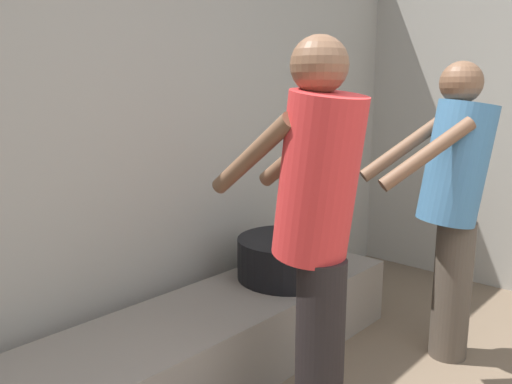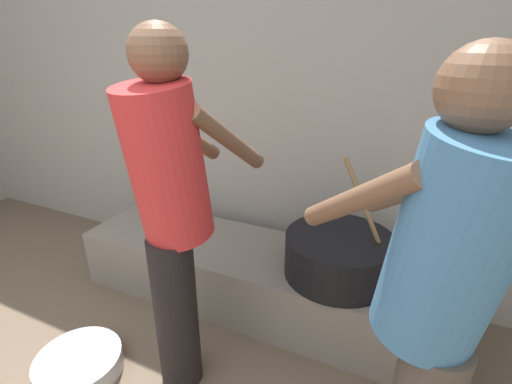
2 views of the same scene
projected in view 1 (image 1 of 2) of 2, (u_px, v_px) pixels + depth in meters
The scene contains 5 objects.
block_enclosure_rear at pixel (68, 133), 2.41m from camera, with size 5.75×0.20×2.49m, color #9E998E.
hearth_ledge at pixel (221, 337), 2.63m from camera, with size 2.27×0.60×0.39m, color slate.
cooking_pot_main at pixel (288, 258), 2.92m from camera, with size 0.58×0.58×0.69m.
cook_in_blue_shirt at pixel (454, 195), 2.65m from camera, with size 0.71×0.67×1.59m.
cook_in_red_shirt at pixel (317, 220), 1.99m from camera, with size 0.41×0.71×1.65m.
Camera 1 is at (-1.18, 0.20, 1.45)m, focal length 35.74 mm.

